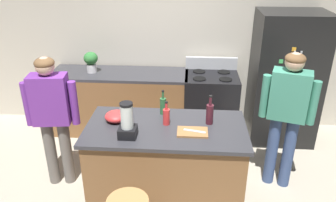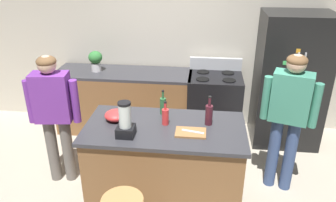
{
  "view_description": "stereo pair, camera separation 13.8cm",
  "coord_description": "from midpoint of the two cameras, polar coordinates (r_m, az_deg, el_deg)",
  "views": [
    {
      "loc": [
        0.23,
        -2.97,
        2.6
      ],
      "look_at": [
        0.0,
        0.3,
        1.09
      ],
      "focal_mm": 35.77,
      "sensor_mm": 36.0,
      "label": 1
    },
    {
      "loc": [
        0.37,
        -2.95,
        2.6
      ],
      "look_at": [
        0.0,
        0.3,
        1.09
      ],
      "focal_mm": 35.77,
      "sensor_mm": 36.0,
      "label": 2
    }
  ],
  "objects": [
    {
      "name": "person_by_island_left",
      "position": [
        3.93,
        -17.94,
        -1.3
      ],
      "size": [
        0.6,
        0.27,
        1.57
      ],
      "color": "#66605B",
      "rests_on": "ground_plane"
    },
    {
      "name": "refrigerator",
      "position": [
        4.93,
        20.79,
        3.26
      ],
      "size": [
        0.9,
        0.73,
        1.85
      ],
      "color": "black",
      "rests_on": "ground_plane"
    },
    {
      "name": "back_wall",
      "position": [
        5.08,
        2.92,
        10.54
      ],
      "size": [
        8.0,
        0.1,
        2.7
      ],
      "primitive_type": "cube",
      "color": "beige",
      "rests_on": "ground_plane"
    },
    {
      "name": "potted_plant",
      "position": [
        4.98,
        -11.46,
        6.91
      ],
      "size": [
        0.2,
        0.2,
        0.3
      ],
      "color": "silver",
      "rests_on": "back_counter_run"
    },
    {
      "name": "cutting_board",
      "position": [
        3.3,
        5.09,
        -5.39
      ],
      "size": [
        0.3,
        0.2,
        0.02
      ],
      "primitive_type": "cube",
      "color": "#9E6B3D",
      "rests_on": "kitchen_island"
    },
    {
      "name": "chef_knife",
      "position": [
        3.29,
        5.45,
        -5.22
      ],
      "size": [
        0.22,
        0.08,
        0.01
      ],
      "primitive_type": "cube",
      "rotation": [
        0.0,
        0.0,
        -0.23
      ],
      "color": "#B7BABF",
      "rests_on": "cutting_board"
    },
    {
      "name": "person_by_sink_right",
      "position": [
        3.85,
        20.83,
        -1.69
      ],
      "size": [
        0.59,
        0.33,
        1.63
      ],
      "color": "#384C7A",
      "rests_on": "ground_plane"
    },
    {
      "name": "bottle_olive_oil",
      "position": [
        3.63,
        0.23,
        -0.73
      ],
      "size": [
        0.07,
        0.07,
        0.28
      ],
      "color": "#2D6638",
      "rests_on": "kitchen_island"
    },
    {
      "name": "ground_plane",
      "position": [
        3.95,
        0.53,
        -16.33
      ],
      "size": [
        14.0,
        14.0,
        0.0
      ],
      "primitive_type": "plane",
      "color": "#B2A893"
    },
    {
      "name": "mixing_bowl",
      "position": [
        3.55,
        -7.78,
        -2.43
      ],
      "size": [
        0.24,
        0.24,
        0.11
      ],
      "primitive_type": "ellipsoid",
      "color": "red",
      "rests_on": "kitchen_island"
    },
    {
      "name": "kitchen_island",
      "position": [
        3.66,
        0.56,
        -10.78
      ],
      "size": [
        1.64,
        0.85,
        0.94
      ],
      "color": "brown",
      "rests_on": "ground_plane"
    },
    {
      "name": "bottle_soda",
      "position": [
        3.41,
        0.77,
        -2.59
      ],
      "size": [
        0.07,
        0.07,
        0.26
      ],
      "color": "red",
      "rests_on": "kitchen_island"
    },
    {
      "name": "back_counter_run",
      "position": [
        5.11,
        -6.58,
        -0.01
      ],
      "size": [
        2.0,
        0.64,
        0.94
      ],
      "color": "brown",
      "rests_on": "ground_plane"
    },
    {
      "name": "blender_appliance",
      "position": [
        3.2,
        -6.08,
        -3.56
      ],
      "size": [
        0.17,
        0.17,
        0.36
      ],
      "color": "black",
      "rests_on": "kitchen_island"
    },
    {
      "name": "bottle_wine",
      "position": [
        3.44,
        8.14,
        -2.24
      ],
      "size": [
        0.08,
        0.08,
        0.32
      ],
      "color": "#471923",
      "rests_on": "kitchen_island"
    },
    {
      "name": "stove_range",
      "position": [
        4.97,
        8.6,
        -0.75
      ],
      "size": [
        0.76,
        0.65,
        1.12
      ],
      "color": "black",
      "rests_on": "ground_plane"
    }
  ]
}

